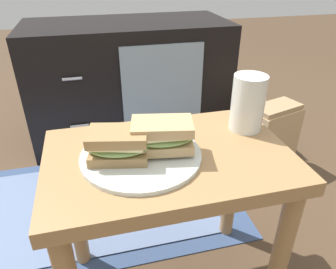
# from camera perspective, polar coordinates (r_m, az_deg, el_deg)

# --- Properties ---
(side_table) EXTENTS (0.56, 0.36, 0.46)m
(side_table) POSITION_cam_1_polar(r_m,az_deg,el_deg) (0.78, 0.14, -9.01)
(side_table) COLOR #A37A4C
(side_table) RESTS_ON ground
(tv_cabinet) EXTENTS (0.96, 0.46, 0.58)m
(tv_cabinet) POSITION_cam_1_polar(r_m,az_deg,el_deg) (1.65, -6.85, 9.49)
(tv_cabinet) COLOR black
(tv_cabinet) RESTS_ON ground
(area_rug) EXTENTS (1.20, 0.64, 0.01)m
(area_rug) POSITION_cam_1_polar(r_m,az_deg,el_deg) (1.31, -15.05, -12.16)
(area_rug) COLOR #384C72
(area_rug) RESTS_ON ground
(plate) EXTENTS (0.27, 0.27, 0.01)m
(plate) POSITION_cam_1_polar(r_m,az_deg,el_deg) (0.71, -4.81, -3.88)
(plate) COLOR silver
(plate) RESTS_ON side_table
(sandwich_front) EXTENTS (0.15, 0.11, 0.07)m
(sandwich_front) POSITION_cam_1_polar(r_m,az_deg,el_deg) (0.68, -8.93, -1.88)
(sandwich_front) COLOR #9E7A4C
(sandwich_front) RESTS_ON plate
(sandwich_back) EXTENTS (0.15, 0.11, 0.07)m
(sandwich_back) POSITION_cam_1_polar(r_m,az_deg,el_deg) (0.70, -1.06, -0.16)
(sandwich_back) COLOR tan
(sandwich_back) RESTS_ON plate
(beer_glass) EXTENTS (0.08, 0.08, 0.14)m
(beer_glass) POSITION_cam_1_polar(r_m,az_deg,el_deg) (0.82, 14.12, 5.36)
(beer_glass) COLOR silver
(beer_glass) RESTS_ON side_table
(paper_bag) EXTENTS (0.24, 0.18, 0.31)m
(paper_bag) POSITION_cam_1_polar(r_m,az_deg,el_deg) (1.47, 18.02, -0.50)
(paper_bag) COLOR tan
(paper_bag) RESTS_ON ground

